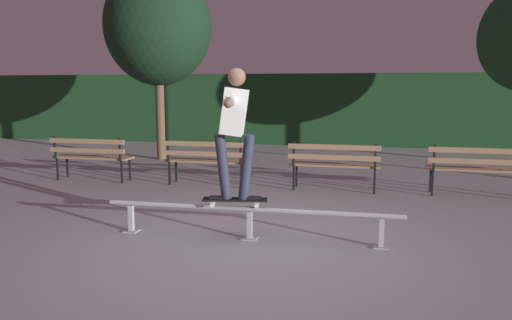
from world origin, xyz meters
TOP-DOWN VIEW (x-y plane):
  - ground_plane at (0.00, 0.00)m, footprint 90.00×90.00m
  - hedge_backdrop at (0.00, 10.84)m, footprint 24.00×1.20m
  - grind_rail at (-0.00, 0.20)m, footprint 3.64×0.18m
  - skateboard at (-0.18, 0.20)m, footprint 0.80×0.32m
  - skateboarder at (-0.18, 0.20)m, footprint 0.63×1.39m
  - park_bench_leftmost at (-3.89, 3.26)m, footprint 1.61×0.47m
  - park_bench_left_center at (-1.52, 3.26)m, footprint 1.61×0.47m
  - park_bench_right_center at (0.84, 3.26)m, footprint 1.61×0.47m
  - park_bench_rightmost at (3.20, 3.26)m, footprint 1.61×0.47m
  - tree_far_left at (-3.74, 6.40)m, footprint 2.66×2.66m

SIDE VIEW (x-z plane):
  - ground_plane at x=0.00m, z-range 0.00..0.00m
  - grind_rail at x=0.00m, z-range 0.10..0.50m
  - skateboard at x=-0.18m, z-range 0.43..0.52m
  - park_bench_leftmost at x=-3.89m, z-range 0.10..0.98m
  - park_bench_left_center at x=-1.52m, z-range 0.10..0.98m
  - park_bench_right_center at x=0.84m, z-range 0.10..0.98m
  - park_bench_rightmost at x=3.20m, z-range 0.10..0.98m
  - hedge_backdrop at x=0.00m, z-range 0.00..2.28m
  - skateboarder at x=-0.18m, z-range 0.63..2.19m
  - tree_far_left at x=-3.74m, z-range 0.93..5.73m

